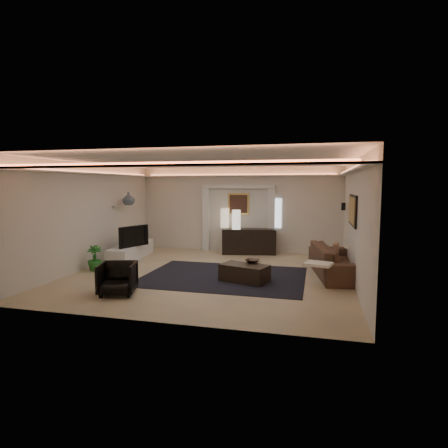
% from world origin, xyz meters
% --- Properties ---
extents(floor, '(7.00, 7.00, 0.00)m').
position_xyz_m(floor, '(0.00, 0.00, 0.00)').
color(floor, tan).
rests_on(floor, ground).
extents(ceiling, '(7.00, 7.00, 0.00)m').
position_xyz_m(ceiling, '(0.00, 0.00, 2.90)').
color(ceiling, white).
rests_on(ceiling, ground).
extents(wall_back, '(7.00, 0.00, 7.00)m').
position_xyz_m(wall_back, '(0.00, 3.50, 1.45)').
color(wall_back, beige).
rests_on(wall_back, ground).
extents(wall_front, '(7.00, 0.00, 7.00)m').
position_xyz_m(wall_front, '(0.00, -3.50, 1.45)').
color(wall_front, beige).
rests_on(wall_front, ground).
extents(wall_left, '(0.00, 7.00, 7.00)m').
position_xyz_m(wall_left, '(-3.50, 0.00, 1.45)').
color(wall_left, beige).
rests_on(wall_left, ground).
extents(wall_right, '(0.00, 7.00, 7.00)m').
position_xyz_m(wall_right, '(3.50, 0.00, 1.45)').
color(wall_right, beige).
rests_on(wall_right, ground).
extents(cove_soffit, '(7.00, 7.00, 0.04)m').
position_xyz_m(cove_soffit, '(0.00, 0.00, 2.62)').
color(cove_soffit, silver).
rests_on(cove_soffit, ceiling).
extents(daylight_slit, '(0.25, 0.03, 1.00)m').
position_xyz_m(daylight_slit, '(1.35, 3.48, 1.35)').
color(daylight_slit, white).
rests_on(daylight_slit, wall_back).
extents(area_rug, '(4.00, 3.00, 0.01)m').
position_xyz_m(area_rug, '(0.40, -0.20, 0.01)').
color(area_rug, black).
rests_on(area_rug, ground).
extents(pilaster_left, '(0.22, 0.20, 2.20)m').
position_xyz_m(pilaster_left, '(-1.15, 3.40, 1.10)').
color(pilaster_left, silver).
rests_on(pilaster_left, ground).
extents(pilaster_right, '(0.22, 0.20, 2.20)m').
position_xyz_m(pilaster_right, '(1.15, 3.40, 1.10)').
color(pilaster_right, silver).
rests_on(pilaster_right, ground).
extents(alcove_header, '(2.52, 0.20, 0.12)m').
position_xyz_m(alcove_header, '(0.00, 3.40, 2.25)').
color(alcove_header, silver).
rests_on(alcove_header, wall_back).
extents(painting_frame, '(0.74, 0.04, 0.74)m').
position_xyz_m(painting_frame, '(0.00, 3.47, 1.65)').
color(painting_frame, tan).
rests_on(painting_frame, wall_back).
extents(painting_canvas, '(0.62, 0.02, 0.62)m').
position_xyz_m(painting_canvas, '(0.00, 3.44, 1.65)').
color(painting_canvas, '#4C2D1E').
rests_on(painting_canvas, wall_back).
extents(art_panel_frame, '(0.04, 1.64, 0.74)m').
position_xyz_m(art_panel_frame, '(3.47, 0.30, 1.70)').
color(art_panel_frame, black).
rests_on(art_panel_frame, wall_right).
extents(art_panel_gold, '(0.02, 1.50, 0.62)m').
position_xyz_m(art_panel_gold, '(3.44, 0.30, 1.70)').
color(art_panel_gold, tan).
rests_on(art_panel_gold, wall_right).
extents(wall_sconce, '(0.12, 0.12, 0.22)m').
position_xyz_m(wall_sconce, '(3.38, 2.20, 1.68)').
color(wall_sconce, black).
rests_on(wall_sconce, wall_right).
extents(wall_niche, '(0.10, 0.55, 0.04)m').
position_xyz_m(wall_niche, '(-3.44, 1.40, 1.65)').
color(wall_niche, silver).
rests_on(wall_niche, wall_left).
extents(console, '(1.85, 0.86, 0.89)m').
position_xyz_m(console, '(0.45, 3.03, 0.40)').
color(console, black).
rests_on(console, ground).
extents(lamp_left, '(0.38, 0.38, 0.65)m').
position_xyz_m(lamp_left, '(-0.44, 3.25, 1.09)').
color(lamp_left, beige).
rests_on(lamp_left, console).
extents(lamp_right, '(0.35, 0.35, 0.64)m').
position_xyz_m(lamp_right, '(0.06, 2.82, 1.09)').
color(lamp_right, white).
rests_on(lamp_right, console).
extents(media_ledge, '(0.93, 2.57, 0.47)m').
position_xyz_m(media_ledge, '(-2.99, 1.32, 0.23)').
color(media_ledge, silver).
rests_on(media_ledge, ground).
extents(tv, '(1.07, 0.53, 0.63)m').
position_xyz_m(tv, '(-2.76, 0.95, 0.76)').
color(tv, black).
rests_on(tv, media_ledge).
extents(figurine, '(0.15, 0.15, 0.38)m').
position_xyz_m(figurine, '(-3.15, 2.58, 0.64)').
color(figurine, '#433625').
rests_on(figurine, media_ledge).
extents(ginger_jar, '(0.50, 0.50, 0.41)m').
position_xyz_m(ginger_jar, '(-3.15, 1.55, 1.87)').
color(ginger_jar, '#435C6B').
rests_on(ginger_jar, wall_niche).
extents(plant, '(0.51, 0.51, 0.68)m').
position_xyz_m(plant, '(-3.15, -0.39, 0.34)').
color(plant, '#20651F').
rests_on(plant, ground).
extents(sofa, '(2.74, 1.44, 0.76)m').
position_xyz_m(sofa, '(3.15, 0.65, 0.38)').
color(sofa, '#322514').
rests_on(sofa, ground).
extents(throw_blanket, '(0.68, 0.61, 0.06)m').
position_xyz_m(throw_blanket, '(2.70, -0.69, 0.55)').
color(throw_blanket, white).
rests_on(throw_blanket, sofa).
extents(throw_pillow, '(0.18, 0.41, 0.40)m').
position_xyz_m(throw_pillow, '(3.15, 1.12, 0.55)').
color(throw_pillow, '#A47350').
rests_on(throw_pillow, sofa).
extents(coffee_table, '(1.24, 0.92, 0.41)m').
position_xyz_m(coffee_table, '(0.99, -0.54, 0.20)').
color(coffee_table, black).
rests_on(coffee_table, ground).
extents(bowl, '(0.40, 0.40, 0.08)m').
position_xyz_m(bowl, '(1.13, -0.26, 0.45)').
color(bowl, '#30231A').
rests_on(bowl, coffee_table).
extents(magazine, '(0.26, 0.23, 0.03)m').
position_xyz_m(magazine, '(1.21, -0.24, 0.42)').
color(magazine, beige).
rests_on(magazine, coffee_table).
extents(armchair, '(0.91, 0.93, 0.68)m').
position_xyz_m(armchair, '(-1.41, -2.21, 0.34)').
color(armchair, black).
rests_on(armchair, ground).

